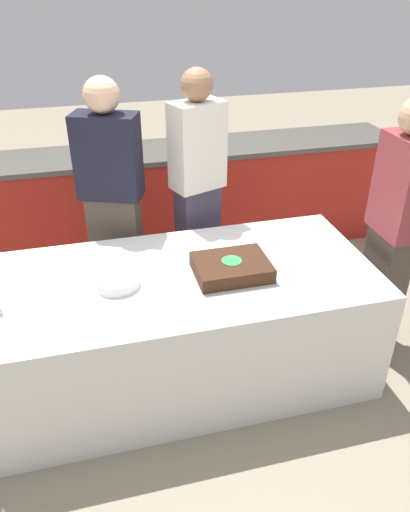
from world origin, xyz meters
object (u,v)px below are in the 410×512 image
Objects in this scene: person_cutting_cake at (198,193)px; person_seated_right at (394,228)px; plate_stack at (117,281)px; person_standing_back at (113,204)px; cake at (231,268)px.

person_cutting_cake is 1.04× the size of person_seated_right.
plate_stack is 0.99m from person_cutting_cake.
person_cutting_cake reaches higher than person_seated_right.
person_seated_right is 1.77m from person_standing_back.
person_cutting_cake reaches higher than cake.
person_seated_right is (1.04, 0.06, 0.08)m from cake.
person_standing_back is at bearing 125.78° from cake.
plate_stack is 0.14× the size of person_cutting_cake.
person_seated_right is 0.97× the size of person_standing_back.
person_standing_back is (-0.57, 0.79, 0.10)m from cake.
cake is 1.05m from person_seated_right.
person_seated_right reaches higher than cake.
person_cutting_cake reaches higher than plate_stack.
cake is at bearing -86.45° from person_seated_right.
cake is 0.80m from person_cutting_cake.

